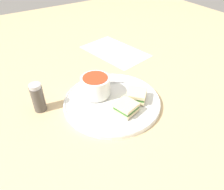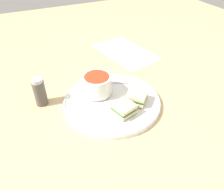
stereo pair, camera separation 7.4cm
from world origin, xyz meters
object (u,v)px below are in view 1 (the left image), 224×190
(soup_bowl, at_px, (96,86))
(salt_shaker, at_px, (38,98))
(sandwich_half_near, at_px, (126,107))
(sandwich_half_far, at_px, (136,95))
(spoon, at_px, (102,82))

(soup_bowl, height_order, salt_shaker, salt_shaker)
(sandwich_half_near, height_order, salt_shaker, salt_shaker)
(soup_bowl, bearing_deg, salt_shaker, 166.82)
(sandwich_half_near, distance_m, salt_shaker, 0.29)
(sandwich_half_far, bearing_deg, salt_shaker, 153.70)
(sandwich_half_far, relative_size, salt_shaker, 0.88)
(salt_shaker, bearing_deg, sandwich_half_near, -37.83)
(soup_bowl, bearing_deg, sandwich_half_near, -74.29)
(soup_bowl, xyz_separation_m, spoon, (0.05, 0.05, -0.03))
(spoon, height_order, sandwich_half_far, sandwich_half_far)
(spoon, bearing_deg, soup_bowl, 69.08)
(soup_bowl, height_order, sandwich_half_far, soup_bowl)
(spoon, xyz_separation_m, sandwich_half_far, (0.05, -0.15, 0.01))
(spoon, relative_size, sandwich_half_far, 1.15)
(salt_shaker, bearing_deg, sandwich_half_far, -26.30)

